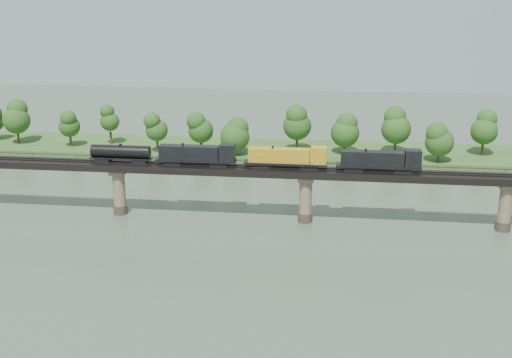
# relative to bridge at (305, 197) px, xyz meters

# --- Properties ---
(ground) EXTENTS (400.00, 400.00, 0.00)m
(ground) POSITION_rel_bridge_xyz_m (0.00, -30.00, -5.46)
(ground) COLOR #3C4C3B
(ground) RESTS_ON ground
(far_bank) EXTENTS (300.00, 24.00, 1.60)m
(far_bank) POSITION_rel_bridge_xyz_m (0.00, 55.00, -4.66)
(far_bank) COLOR #2E5220
(far_bank) RESTS_ON ground
(bridge) EXTENTS (236.00, 30.00, 11.50)m
(bridge) POSITION_rel_bridge_xyz_m (0.00, 0.00, 0.00)
(bridge) COLOR #473A2D
(bridge) RESTS_ON ground
(bridge_superstructure) EXTENTS (220.00, 4.90, 0.75)m
(bridge_superstructure) POSITION_rel_bridge_xyz_m (0.00, 0.00, 6.33)
(bridge_superstructure) COLOR black
(bridge_superstructure) RESTS_ON bridge
(far_treeline) EXTENTS (289.06, 17.54, 13.60)m
(far_treeline) POSITION_rel_bridge_xyz_m (-8.21, 50.52, 3.37)
(far_treeline) COLOR #382619
(far_treeline) RESTS_ON far_bank
(freight_train) EXTENTS (68.84, 2.68, 4.74)m
(freight_train) POSITION_rel_bridge_xyz_m (-10.35, -0.00, 8.30)
(freight_train) COLOR black
(freight_train) RESTS_ON bridge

